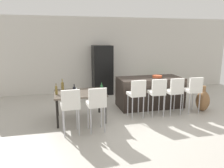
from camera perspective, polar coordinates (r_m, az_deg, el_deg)
The scene contains 20 objects.
ground_plane at distance 6.12m, azimuth 8.92°, elevation -8.36°, with size 10.00×10.00×0.00m, color #ADA89E.
back_wall at distance 8.79m, azimuth 1.14°, elevation 7.72°, with size 10.00×0.12×2.90m, color beige.
kitchen_island at distance 6.86m, azimuth 9.89°, elevation -2.11°, with size 1.97×0.93×0.92m, color black.
bar_chair_left at distance 5.77m, azimuth 6.54°, elevation -2.30°, with size 0.43×0.43×1.05m.
bar_chair_middle at distance 6.00m, azimuth 11.86°, elevation -1.92°, with size 0.42×0.42×1.05m.
bar_chair_right at distance 6.23m, azimuth 16.16°, elevation -1.61°, with size 0.42×0.42×1.05m.
bar_chair_far at distance 6.54m, azimuth 20.62°, elevation -1.27°, with size 0.40×0.40×1.05m.
dining_table at distance 5.67m, azimuth -8.47°, elevation -2.85°, with size 1.29×0.98×0.74m.
dining_chair_near at distance 4.83m, azimuth -10.88°, elevation -5.32°, with size 0.42×0.42×1.05m.
dining_chair_far at distance 4.89m, azimuth -4.06°, elevation -4.91°, with size 0.42×0.42×1.05m.
wine_bottle_corner at distance 6.01m, azimuth -12.91°, elevation -0.46°, with size 0.08×0.08×0.30m.
wine_bottle_inner at distance 5.75m, azimuth -12.89°, elevation -0.76°, with size 0.06×0.06×0.33m.
wine_bottle_near at distance 5.48m, azimuth -2.76°, elevation -1.33°, with size 0.07×0.07×0.28m.
wine_bottle_middle at distance 5.56m, azimuth -14.45°, elevation -1.54°, with size 0.06×0.06×0.28m.
wine_bottle_far at distance 5.22m, azimuth -9.87°, elevation -2.04°, with size 0.07×0.07×0.31m.
wine_glass_left at distance 5.52m, azimuth -9.32°, elevation -1.27°, with size 0.07×0.07×0.17m.
refrigerator at distance 8.27m, azimuth -2.59°, elevation 3.74°, with size 0.72×0.68×1.84m, color black.
fruit_bowl at distance 6.82m, azimuth 11.81°, elevation 1.98°, with size 0.30×0.30×0.07m, color #C6512D.
floor_vase at distance 6.94m, azimuth 22.77°, elevation -4.03°, with size 0.39×0.39×0.75m.
potted_plant at distance 9.15m, azimuth 12.68°, elevation 0.87°, with size 0.45×0.45×0.65m.
Camera 1 is at (-2.27, -5.27, 2.13)m, focal length 34.74 mm.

